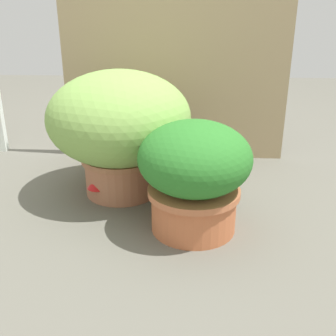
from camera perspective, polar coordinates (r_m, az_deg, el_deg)
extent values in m
plane|color=#636156|center=(1.70, -3.43, -5.32)|extent=(6.00, 6.00, 0.00)
cube|color=tan|center=(2.12, 0.98, 12.96)|extent=(1.13, 0.03, 0.88)
cylinder|color=#AF6F4E|center=(1.80, -6.43, -0.72)|extent=(0.31, 0.31, 0.17)
cylinder|color=#A96B49|center=(1.77, -6.53, 1.51)|extent=(0.34, 0.34, 0.02)
ellipsoid|color=#7FAB4F|center=(1.72, -6.79, 6.97)|extent=(0.59, 0.59, 0.39)
cylinder|color=#C1683E|center=(1.51, 3.54, -5.60)|extent=(0.31, 0.31, 0.16)
cylinder|color=#C06D45|center=(1.48, 3.61, -3.22)|extent=(0.33, 0.33, 0.02)
ellipsoid|color=#2B7527|center=(1.43, 3.73, 1.41)|extent=(0.40, 0.40, 0.26)
ellipsoid|color=#635755|center=(1.61, 3.86, -2.55)|extent=(0.31, 0.30, 0.22)
ellipsoid|color=gray|center=(1.57, 6.62, -3.93)|extent=(0.12, 0.12, 0.11)
sphere|color=#635755|center=(1.51, 7.23, 0.23)|extent=(0.15, 0.15, 0.11)
cone|color=#635755|center=(1.51, 8.02, 2.71)|extent=(0.05, 0.05, 0.04)
cone|color=#635755|center=(1.46, 6.65, 2.12)|extent=(0.05, 0.05, 0.04)
cylinder|color=#635755|center=(1.75, 1.68, -3.63)|extent=(0.16, 0.14, 0.07)
cylinder|color=silver|center=(1.75, -9.62, -3.62)|extent=(0.03, 0.03, 0.06)
cone|color=red|center=(1.72, -9.74, -1.97)|extent=(0.09, 0.09, 0.05)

